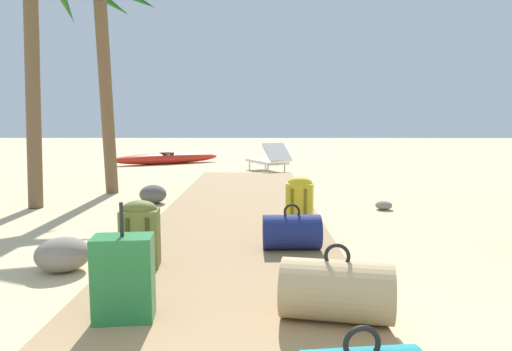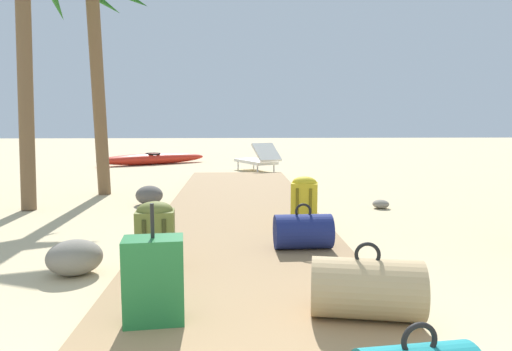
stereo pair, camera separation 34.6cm
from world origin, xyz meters
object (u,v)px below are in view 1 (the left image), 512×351
at_px(duffel_bag_tan, 336,290).
at_px(palm_tree_near_left, 102,1).
at_px(duffel_bag_navy, 292,232).
at_px(backpack_yellow, 300,200).
at_px(suitcase_green, 124,278).
at_px(backpack_olive, 140,232).
at_px(lounge_chair, 269,159).
at_px(kayak, 167,158).

bearing_deg(duffel_bag_tan, palm_tree_near_left, 120.34).
xyz_separation_m(duffel_bag_tan, duffel_bag_navy, (-0.17, 1.61, -0.02)).
relative_size(duffel_bag_tan, palm_tree_near_left, 0.18).
bearing_deg(backpack_yellow, duffel_bag_navy, -99.24).
distance_m(suitcase_green, backpack_yellow, 2.97).
bearing_deg(backpack_yellow, backpack_olive, -133.61).
height_order(duffel_bag_tan, lounge_chair, lounge_chair).
distance_m(lounge_chair, kayak, 3.81).
xyz_separation_m(palm_tree_near_left, lounge_chair, (3.02, 3.61, -3.09)).
relative_size(duffel_bag_navy, backpack_olive, 0.99).
xyz_separation_m(backpack_olive, palm_tree_near_left, (-1.73, 4.48, 3.03)).
height_order(duffel_bag_tan, duffel_bag_navy, duffel_bag_tan).
xyz_separation_m(backpack_yellow, lounge_chair, (-0.22, 6.50, -0.06)).
relative_size(duffel_bag_navy, backpack_yellow, 0.97).
xyz_separation_m(suitcase_green, kayak, (-1.99, 11.34, -0.18)).
distance_m(duffel_bag_tan, duffel_bag_navy, 1.62).
height_order(backpack_olive, lounge_chair, lounge_chair).
relative_size(palm_tree_near_left, lounge_chair, 2.56).
height_order(suitcase_green, backpack_olive, suitcase_green).
bearing_deg(duffel_bag_tan, suitcase_green, -179.99).
height_order(duffel_bag_tan, suitcase_green, suitcase_green).
bearing_deg(kayak, suitcase_green, -80.06).
bearing_deg(duffel_bag_navy, duffel_bag_tan, -84.11).
bearing_deg(lounge_chair, backpack_yellow, -88.05).
distance_m(backpack_yellow, lounge_chair, 6.51).
bearing_deg(backpack_olive, backpack_yellow, 46.39).
bearing_deg(kayak, duffel_bag_navy, -71.98).
bearing_deg(backpack_olive, suitcase_green, -80.96).
relative_size(duffel_bag_navy, palm_tree_near_left, 0.13).
relative_size(suitcase_green, backpack_yellow, 1.28).
distance_m(duffel_bag_tan, backpack_yellow, 2.65).
height_order(backpack_olive, kayak, backpack_olive).
xyz_separation_m(backpack_olive, kayak, (-1.82, 10.28, -0.21)).
distance_m(backpack_yellow, kayak, 9.31).
bearing_deg(suitcase_green, backpack_yellow, 63.09).
bearing_deg(lounge_chair, backpack_olive, -99.08).
height_order(duffel_bag_tan, backpack_yellow, backpack_yellow).
distance_m(duffel_bag_tan, kayak, 11.82).
bearing_deg(palm_tree_near_left, suitcase_green, -71.08).
bearing_deg(duffel_bag_tan, duffel_bag_navy, 95.89).
relative_size(duffel_bag_tan, duffel_bag_navy, 1.32).
height_order(suitcase_green, lounge_chair, suitcase_green).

